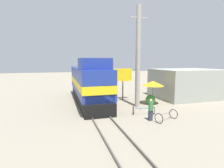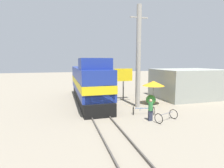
{
  "view_description": "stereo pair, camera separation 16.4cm",
  "coord_description": "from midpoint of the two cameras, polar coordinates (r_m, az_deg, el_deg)",
  "views": [
    {
      "loc": [
        -3.0,
        -15.6,
        4.53
      ],
      "look_at": [
        1.2,
        -1.5,
        2.62
      ],
      "focal_mm": 28.0,
      "sensor_mm": 36.0,
      "label": 1
    },
    {
      "loc": [
        -2.84,
        -15.65,
        4.53
      ],
      "look_at": [
        1.2,
        -1.5,
        2.62
      ],
      "focal_mm": 28.0,
      "sensor_mm": 36.0,
      "label": 2
    }
  ],
  "objects": [
    {
      "name": "bicycle",
      "position": [
        14.18,
        17.66,
        -9.94
      ],
      "size": [
        2.03,
        1.37,
        0.76
      ],
      "rotation": [
        0.0,
        0.0,
        1.93
      ],
      "color": "black",
      "rests_on": "ground_plane"
    },
    {
      "name": "building_block_distant",
      "position": [
        24.02,
        23.73,
        0.19
      ],
      "size": [
        7.96,
        6.0,
        3.55
      ],
      "primitive_type": "cube",
      "color": "#999E93",
      "rests_on": "ground_plane"
    },
    {
      "name": "locomotive",
      "position": [
        19.47,
        -7.19,
        0.1
      ],
      "size": [
        2.9,
        12.67,
        4.81
      ],
      "color": "black",
      "rests_on": "ground_plane"
    },
    {
      "name": "shrub_cluster",
      "position": [
        18.93,
        12.8,
        -5.04
      ],
      "size": [
        1.02,
        1.02,
        1.02
      ],
      "primitive_type": "sphere",
      "color": "#388C38",
      "rests_on": "ground_plane"
    },
    {
      "name": "billboard_sign",
      "position": [
        20.54,
        3.96,
        2.44
      ],
      "size": [
        2.24,
        0.12,
        3.7
      ],
      "color": "#595959",
      "rests_on": "ground_plane"
    },
    {
      "name": "rail_near",
      "position": [
        16.4,
        -7.71,
        -8.44
      ],
      "size": [
        0.08,
        31.42,
        0.15
      ],
      "primitive_type": "cube",
      "color": "#4C4742",
      "rests_on": "ground_plane"
    },
    {
      "name": "vendor_umbrella",
      "position": [
        18.78,
        13.63,
        0.19
      ],
      "size": [
        2.26,
        2.26,
        2.5
      ],
      "color": "#4C4C4C",
      "rests_on": "ground_plane"
    },
    {
      "name": "utility_pole",
      "position": [
        17.36,
        8.87,
        8.74
      ],
      "size": [
        1.8,
        0.47,
        9.83
      ],
      "color": "#9E998E",
      "rests_on": "ground_plane"
    },
    {
      "name": "rail_far",
      "position": [
        16.65,
        -2.76,
        -8.13
      ],
      "size": [
        0.08,
        31.42,
        0.15
      ],
      "primitive_type": "cube",
      "color": "#4C4742",
      "rests_on": "ground_plane"
    },
    {
      "name": "bicycle_spare",
      "position": [
        15.39,
        10.58,
        -8.46
      ],
      "size": [
        1.93,
        1.19,
        0.7
      ],
      "rotation": [
        0.0,
        0.0,
        -1.86
      ],
      "color": "black",
      "rests_on": "ground_plane"
    },
    {
      "name": "ground_plane",
      "position": [
        16.53,
        -5.21,
        -8.54
      ],
      "size": [
        120.0,
        120.0,
        0.0
      ],
      "primitive_type": "plane",
      "color": "gray"
    },
    {
      "name": "person_bystander",
      "position": [
        13.78,
        12.79,
        -7.99
      ],
      "size": [
        0.34,
        0.34,
        1.69
      ],
      "color": "#2D3347",
      "rests_on": "ground_plane"
    }
  ]
}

